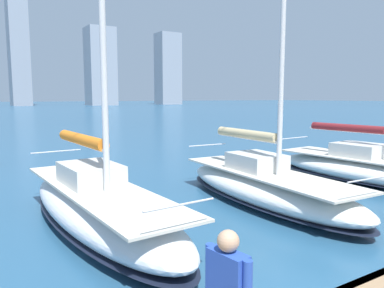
% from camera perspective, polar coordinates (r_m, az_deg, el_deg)
% --- Properties ---
extents(city_skyline, '(166.06, 18.95, 48.91)m').
position_cam_1_polar(city_skyline, '(161.84, -26.69, 11.75)').
color(city_skyline, '#8F949E').
rests_on(city_skyline, ground).
extents(sailboat_maroon, '(3.32, 8.91, 12.97)m').
position_cam_1_polar(sailboat_maroon, '(17.18, 25.43, -3.29)').
color(sailboat_maroon, white).
rests_on(sailboat_maroon, ground).
extents(sailboat_tan, '(2.73, 8.34, 11.59)m').
position_cam_1_polar(sailboat_tan, '(12.84, 11.02, -6.05)').
color(sailboat_tan, white).
rests_on(sailboat_tan, ground).
extents(sailboat_orange, '(2.75, 8.95, 9.30)m').
position_cam_1_polar(sailboat_orange, '(10.54, -14.14, -9.00)').
color(sailboat_orange, white).
rests_on(sailboat_orange, ground).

